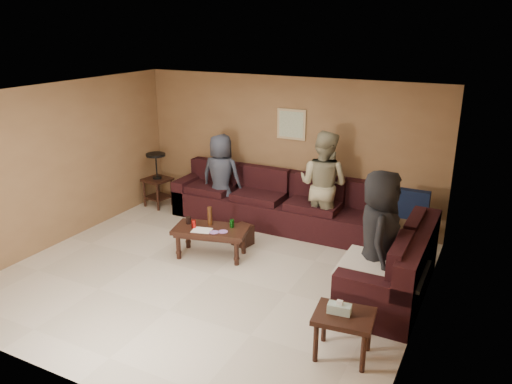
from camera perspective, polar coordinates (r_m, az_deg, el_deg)
room at (r=6.49m, az=-5.39°, el=3.69°), size 5.60×5.50×2.50m
sectional_sofa at (r=7.87m, az=5.88°, el=-3.85°), size 4.65×2.90×0.97m
coffee_table at (r=7.47m, az=-5.19°, el=-4.58°), size 1.19×0.79×0.74m
end_table_left at (r=9.61m, az=-11.23°, el=1.49°), size 0.52×0.52×1.03m
side_table_right at (r=5.40m, az=9.94°, el=-14.22°), size 0.66×0.56×0.65m
waste_bin at (r=7.91m, az=-1.53°, el=-4.94°), size 0.32×0.32×0.32m
wall_art at (r=8.58m, az=4.07°, el=7.73°), size 0.52×0.04×0.52m
person_left at (r=8.82m, az=-3.99°, el=1.75°), size 0.79×0.56×1.53m
person_middle at (r=8.05m, az=7.67°, el=0.82°), size 0.95×0.79×1.76m
person_right at (r=6.33m, az=13.83°, el=-4.99°), size 0.72×0.93×1.70m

